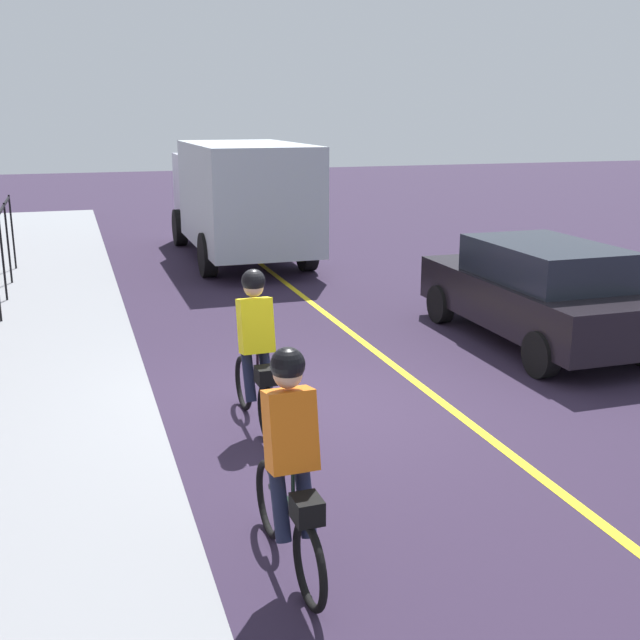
{
  "coord_description": "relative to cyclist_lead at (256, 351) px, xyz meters",
  "views": [
    {
      "loc": [
        -8.47,
        2.6,
        3.47
      ],
      "look_at": [
        0.32,
        -0.23,
        1.0
      ],
      "focal_mm": 43.85,
      "sensor_mm": 36.0,
      "label": 1
    }
  ],
  "objects": [
    {
      "name": "cyclist_follow",
      "position": [
        -2.91,
        0.42,
        0.0
      ],
      "size": [
        1.71,
        0.37,
        1.83
      ],
      "rotation": [
        0.0,
        0.0,
        0.03
      ],
      "color": "black",
      "rests_on": "ground"
    },
    {
      "name": "box_truck_background",
      "position": [
        10.34,
        -2.05,
        0.64
      ],
      "size": [
        6.71,
        2.55,
        2.78
      ],
      "rotation": [
        0.0,
        0.0,
        -0.0
      ],
      "color": "#ADB9C0",
      "rests_on": "ground"
    },
    {
      "name": "patrol_sedan",
      "position": [
        1.97,
        -4.88,
        -0.09
      ],
      "size": [
        4.41,
        1.93,
        1.58
      ],
      "rotation": [
        0.0,
        0.0,
        0.0
      ],
      "color": "black",
      "rests_on": "ground"
    },
    {
      "name": "lane_line_centre",
      "position": [
        0.39,
        -2.35,
        -0.91
      ],
      "size": [
        36.0,
        0.12,
        0.01
      ],
      "primitive_type": "cube",
      "color": "yellow",
      "rests_on": "ground"
    },
    {
      "name": "ground_plane",
      "position": [
        0.39,
        -0.75,
        -0.91
      ],
      "size": [
        80.0,
        80.0,
        0.0
      ],
      "primitive_type": "plane",
      "color": "#2C2136"
    },
    {
      "name": "cyclist_lead",
      "position": [
        0.0,
        0.0,
        0.0
      ],
      "size": [
        1.71,
        0.37,
        1.83
      ],
      "rotation": [
        0.0,
        0.0,
        0.03
      ],
      "color": "black",
      "rests_on": "ground"
    },
    {
      "name": "sidewalk",
      "position": [
        0.39,
        2.65,
        -0.84
      ],
      "size": [
        40.0,
        3.2,
        0.15
      ],
      "primitive_type": "cube",
      "color": "gray",
      "rests_on": "ground"
    }
  ]
}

